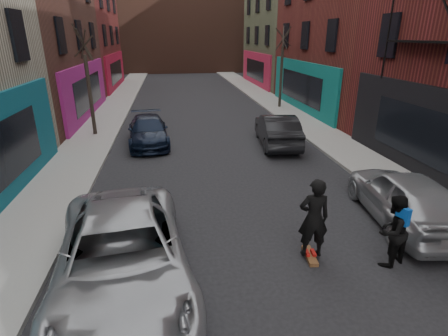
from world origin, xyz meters
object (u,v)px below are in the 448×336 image
object	(u,v)px
tree_right_far	(282,60)
parked_right_end	(277,130)
skateboarder	(314,218)
pedestrian	(392,231)
parked_left_end	(148,131)
tree_left_far	(87,73)
parked_left_far	(123,255)
skateboard	(310,256)
parked_right_far	(405,197)

from	to	relation	value
tree_right_far	parked_right_end	size ratio (longest dim) A/B	1.43
skateboarder	pedestrian	xyz separation A→B (m)	(1.76, -0.51, -0.21)
tree_right_far	skateboarder	xyz separation A→B (m)	(-4.96, -18.59, -2.41)
parked_left_end	tree_left_far	bearing A→B (deg)	142.06
tree_left_far	tree_right_far	world-z (taller)	tree_right_far
parked_left_far	parked_left_end	world-z (taller)	parked_left_far
pedestrian	parked_left_end	bearing A→B (deg)	-83.32
parked_left_end	skateboard	distance (m)	11.53
tree_right_far	skateboard	distance (m)	19.55
parked_left_end	parked_right_end	size ratio (longest dim) A/B	0.99
parked_left_end	tree_right_far	bearing A→B (deg)	35.62
parked_left_end	parked_right_far	distance (m)	12.15
parked_left_end	pedestrian	xyz separation A→B (m)	(6.20, -11.13, 0.23)
parked_right_end	skateboarder	distance (m)	9.64
parked_left_far	skateboarder	world-z (taller)	skateboarder
parked_left_end	pedestrian	bearing A→B (deg)	-65.54
parked_left_far	parked_right_far	xyz separation A→B (m)	(7.80, 1.73, -0.02)
tree_right_far	parked_left_end	distance (m)	12.65
parked_right_far	skateboarder	size ratio (longest dim) A/B	2.34
parked_right_far	pedestrian	world-z (taller)	pedestrian
tree_left_far	parked_right_far	size ratio (longest dim) A/B	1.37
tree_left_far	tree_right_far	xyz separation A→B (m)	(12.40, 6.00, 0.15)
tree_left_far	parked_left_far	bearing A→B (deg)	-77.01
parked_right_far	parked_right_end	distance (m)	8.24
parked_left_far	pedestrian	world-z (taller)	pedestrian
tree_left_far	parked_right_end	xyz separation A→B (m)	(9.40, -3.16, -2.59)
tree_right_far	parked_left_end	size ratio (longest dim) A/B	1.44
tree_left_far	parked_left_far	distance (m)	13.59
tree_right_far	parked_right_end	xyz separation A→B (m)	(-3.00, -9.16, -2.74)
parked_left_far	parked_left_end	size ratio (longest dim) A/B	1.26
parked_right_end	skateboarder	xyz separation A→B (m)	(-1.96, -9.43, 0.33)
tree_right_far	skateboard	xyz separation A→B (m)	(-4.96, -18.59, -3.48)
parked_right_far	parked_right_end	size ratio (longest dim) A/B	1.00
tree_right_far	skateboard	size ratio (longest dim) A/B	8.50
parked_left_far	skateboard	world-z (taller)	parked_left_far
tree_left_far	skateboard	xyz separation A→B (m)	(7.44, -12.59, -3.33)
tree_left_far	parked_right_far	bearing A→B (deg)	-46.24
skateboarder	pedestrian	distance (m)	1.85
parked_left_far	parked_right_end	size ratio (longest dim) A/B	1.25
parked_right_end	skateboard	world-z (taller)	parked_right_end
parked_right_end	tree_left_far	bearing A→B (deg)	-12.26
tree_right_far	pedestrian	bearing A→B (deg)	-99.51
parked_right_end	parked_right_far	bearing A→B (deg)	106.12
skateboard	tree_left_far	bearing A→B (deg)	126.58
parked_left_far	skateboarder	xyz separation A→B (m)	(4.44, 0.41, 0.29)
tree_left_far	pedestrian	xyz separation A→B (m)	(9.20, -13.10, -2.47)
parked_left_end	pedestrian	world-z (taller)	pedestrian
parked_left_far	skateboard	distance (m)	4.52
parked_left_far	parked_left_end	distance (m)	11.04
tree_right_far	pedestrian	distance (m)	19.54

